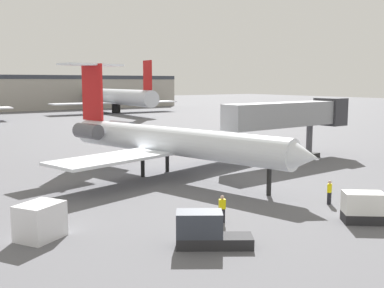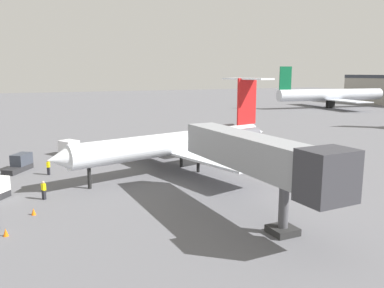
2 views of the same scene
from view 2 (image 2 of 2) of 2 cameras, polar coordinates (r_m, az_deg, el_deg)
The scene contains 10 objects.
ground_plane at distance 47.40m, azimuth -1.53°, elevation -3.18°, with size 400.00×400.00×0.10m, color #5B5B60.
regional_jet at distance 44.05m, azimuth -1.33°, elevation 0.39°, with size 22.84×28.38×10.42m.
jet_bridge at distance 29.01m, azimuth 10.19°, elevation -1.88°, with size 17.36×3.35×6.66m.
ground_crew_marshaller at distance 36.97m, azimuth -20.90°, elevation -6.32°, with size 0.47×0.41×1.69m.
ground_crew_loader at distance 45.59m, azimuth -20.29°, elevation -3.20°, with size 0.47×0.40×1.69m.
baggage_tug_lead at distance 48.80m, azimuth -23.88°, elevation -2.61°, with size 4.08×3.45×1.90m.
cargo_container_uld at distance 55.68m, azimuth -17.57°, elevation -0.53°, with size 2.97×2.78×2.00m.
traffic_cone_near at distance 33.53m, azimuth -22.20°, elevation -9.15°, with size 0.36×0.36×0.55m.
traffic_cone_mid at distance 30.17m, azimuth -25.63°, elevation -11.59°, with size 0.36×0.36×0.55m.
parked_airliner_west_end at distance 133.28m, azimuth 19.60°, elevation 6.77°, with size 31.91×37.48×13.06m.
Camera 2 is at (42.28, -18.35, 11.01)m, focal length 36.42 mm.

